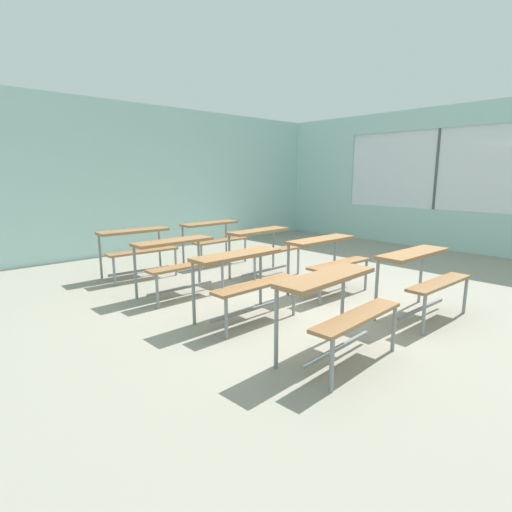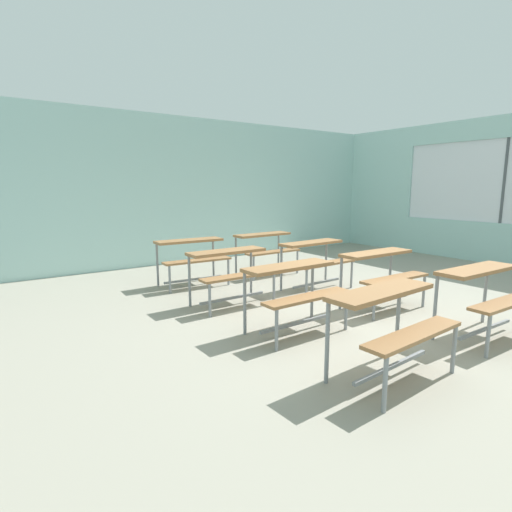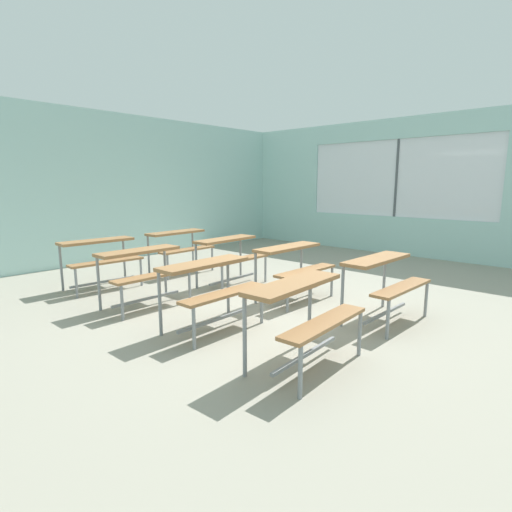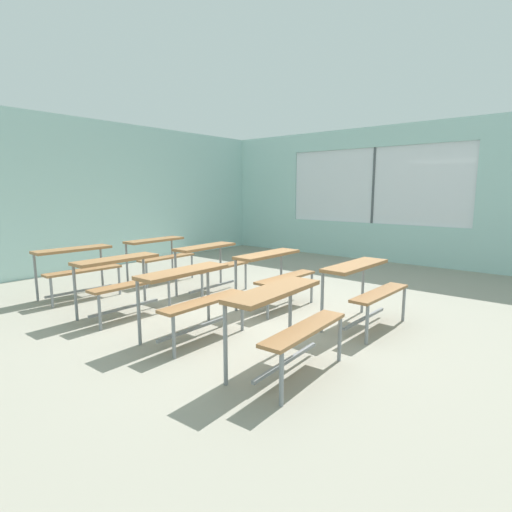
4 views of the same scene
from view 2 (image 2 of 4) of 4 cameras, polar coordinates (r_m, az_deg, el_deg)
ground at (r=5.29m, az=13.38°, el=-8.22°), size 10.00×9.00×0.05m
wall_back at (r=8.68m, az=-9.25°, el=9.17°), size 10.00×0.12×3.00m
desk_bench_r0c0 at (r=3.52m, az=18.82°, el=-7.71°), size 1.13×0.64×0.74m
desk_bench_r0c1 at (r=4.85m, az=30.07°, el=-3.75°), size 1.12×0.62×0.74m
desk_bench_r1c0 at (r=4.39m, az=5.63°, el=-3.74°), size 1.11×0.60×0.74m
desk_bench_r1c1 at (r=5.50m, az=17.61°, el=-1.39°), size 1.11×0.61×0.74m
desk_bench_r2c0 at (r=5.38m, az=-3.58°, el=-1.17°), size 1.10×0.60×0.74m
desk_bench_r2c1 at (r=6.27m, az=8.60°, el=0.33°), size 1.12×0.63×0.74m
desk_bench_r3c0 at (r=6.53m, az=-9.12°, el=0.70°), size 1.13×0.64×0.74m
desk_bench_r3c1 at (r=7.28m, az=1.47°, el=1.77°), size 1.11×0.61×0.74m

